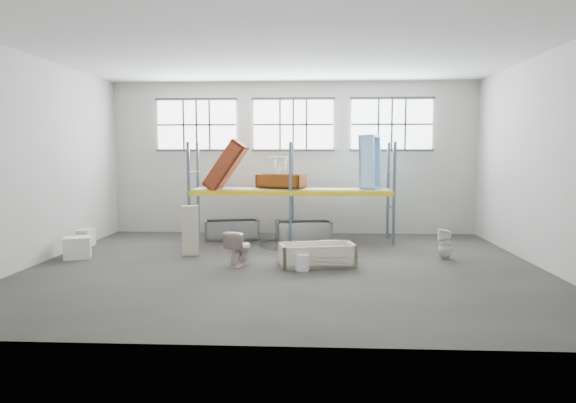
# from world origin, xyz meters

# --- Properties ---
(floor) EXTENTS (12.00, 10.00, 0.10)m
(floor) POSITION_xyz_m (0.00, 0.00, -0.05)
(floor) COLOR #433F39
(floor) RESTS_ON ground
(ceiling) EXTENTS (12.00, 10.00, 0.10)m
(ceiling) POSITION_xyz_m (0.00, 0.00, 5.05)
(ceiling) COLOR silver
(ceiling) RESTS_ON ground
(wall_back) EXTENTS (12.00, 0.10, 5.00)m
(wall_back) POSITION_xyz_m (0.00, 5.05, 2.50)
(wall_back) COLOR #ACAA9F
(wall_back) RESTS_ON ground
(wall_front) EXTENTS (12.00, 0.10, 5.00)m
(wall_front) POSITION_xyz_m (0.00, -5.05, 2.50)
(wall_front) COLOR #B3B1A6
(wall_front) RESTS_ON ground
(wall_left) EXTENTS (0.10, 10.00, 5.00)m
(wall_left) POSITION_xyz_m (-6.05, 0.00, 2.50)
(wall_left) COLOR beige
(wall_left) RESTS_ON ground
(wall_right) EXTENTS (0.10, 10.00, 5.00)m
(wall_right) POSITION_xyz_m (6.05, 0.00, 2.50)
(wall_right) COLOR #A5A399
(wall_right) RESTS_ON ground
(window_left) EXTENTS (2.60, 0.04, 1.60)m
(window_left) POSITION_xyz_m (-3.20, 4.94, 3.60)
(window_left) COLOR white
(window_left) RESTS_ON wall_back
(window_mid) EXTENTS (2.60, 0.04, 1.60)m
(window_mid) POSITION_xyz_m (0.00, 4.94, 3.60)
(window_mid) COLOR white
(window_mid) RESTS_ON wall_back
(window_right) EXTENTS (2.60, 0.04, 1.60)m
(window_right) POSITION_xyz_m (3.20, 4.94, 3.60)
(window_right) COLOR white
(window_right) RESTS_ON wall_back
(rack_upright_la) EXTENTS (0.08, 0.08, 3.00)m
(rack_upright_la) POSITION_xyz_m (-3.00, 2.90, 1.50)
(rack_upright_la) COLOR slate
(rack_upright_la) RESTS_ON floor
(rack_upright_lb) EXTENTS (0.08, 0.08, 3.00)m
(rack_upright_lb) POSITION_xyz_m (-3.00, 4.10, 1.50)
(rack_upright_lb) COLOR slate
(rack_upright_lb) RESTS_ON floor
(rack_upright_ma) EXTENTS (0.08, 0.08, 3.00)m
(rack_upright_ma) POSITION_xyz_m (0.00, 2.90, 1.50)
(rack_upright_ma) COLOR slate
(rack_upright_ma) RESTS_ON floor
(rack_upright_mb) EXTENTS (0.08, 0.08, 3.00)m
(rack_upright_mb) POSITION_xyz_m (0.00, 4.10, 1.50)
(rack_upright_mb) COLOR slate
(rack_upright_mb) RESTS_ON floor
(rack_upright_ra) EXTENTS (0.08, 0.08, 3.00)m
(rack_upright_ra) POSITION_xyz_m (3.00, 2.90, 1.50)
(rack_upright_ra) COLOR slate
(rack_upright_ra) RESTS_ON floor
(rack_upright_rb) EXTENTS (0.08, 0.08, 3.00)m
(rack_upright_rb) POSITION_xyz_m (3.00, 4.10, 1.50)
(rack_upright_rb) COLOR slate
(rack_upright_rb) RESTS_ON floor
(rack_beam_front) EXTENTS (6.00, 0.10, 0.14)m
(rack_beam_front) POSITION_xyz_m (0.00, 2.90, 1.50)
(rack_beam_front) COLOR yellow
(rack_beam_front) RESTS_ON floor
(rack_beam_back) EXTENTS (6.00, 0.10, 0.14)m
(rack_beam_back) POSITION_xyz_m (0.00, 4.10, 1.50)
(rack_beam_back) COLOR yellow
(rack_beam_back) RESTS_ON floor
(shelf_deck) EXTENTS (5.90, 1.10, 0.03)m
(shelf_deck) POSITION_xyz_m (0.00, 3.50, 1.58)
(shelf_deck) COLOR gray
(shelf_deck) RESTS_ON floor
(wet_patch) EXTENTS (1.80, 1.80, 0.00)m
(wet_patch) POSITION_xyz_m (0.00, 2.70, 0.00)
(wet_patch) COLOR black
(wet_patch) RESTS_ON floor
(bathtub_beige) EXTENTS (1.91, 1.19, 0.52)m
(bathtub_beige) POSITION_xyz_m (0.76, 0.13, 0.26)
(bathtub_beige) COLOR beige
(bathtub_beige) RESTS_ON floor
(cistern_spare) EXTENTS (0.48, 0.27, 0.43)m
(cistern_spare) POSITION_xyz_m (1.07, 0.72, 0.28)
(cistern_spare) COLOR silver
(cistern_spare) RESTS_ON bathtub_beige
(sink_in_tub) EXTENTS (0.51, 0.51, 0.17)m
(sink_in_tub) POSITION_xyz_m (0.42, 0.71, 0.16)
(sink_in_tub) COLOR beige
(sink_in_tub) RESTS_ON bathtub_beige
(toilet_beige) EXTENTS (0.69, 0.92, 0.84)m
(toilet_beige) POSITION_xyz_m (-1.11, 0.09, 0.42)
(toilet_beige) COLOR beige
(toilet_beige) RESTS_ON floor
(cistern_tall) EXTENTS (0.46, 0.34, 1.30)m
(cistern_tall) POSITION_xyz_m (-2.56, 1.24, 0.65)
(cistern_tall) COLOR beige
(cistern_tall) RESTS_ON floor
(toilet_white) EXTENTS (0.39, 0.38, 0.78)m
(toilet_white) POSITION_xyz_m (4.02, 1.05, 0.39)
(toilet_white) COLOR white
(toilet_white) RESTS_ON floor
(steel_tub_left) EXTENTS (1.77, 1.10, 0.60)m
(steel_tub_left) POSITION_xyz_m (-1.86, 3.61, 0.30)
(steel_tub_left) COLOR #939499
(steel_tub_left) RESTS_ON floor
(steel_tub_right) EXTENTS (1.77, 1.04, 0.61)m
(steel_tub_right) POSITION_xyz_m (0.38, 3.42, 0.30)
(steel_tub_right) COLOR #9EA1A5
(steel_tub_right) RESTS_ON floor
(rust_tub_flat) EXTENTS (1.57, 1.09, 0.40)m
(rust_tub_flat) POSITION_xyz_m (-0.32, 3.61, 1.82)
(rust_tub_flat) COLOR #904B0B
(rust_tub_flat) RESTS_ON shelf_deck
(rust_tub_tilted) EXTENTS (1.37, 0.87, 1.60)m
(rust_tub_tilted) POSITION_xyz_m (-1.95, 3.29, 2.29)
(rust_tub_tilted) COLOR #9A3F1D
(rust_tub_tilted) RESTS_ON shelf_deck
(sink_on_shelf) EXTENTS (0.70, 0.60, 0.53)m
(sink_on_shelf) POSITION_xyz_m (-0.38, 3.18, 2.09)
(sink_on_shelf) COLOR white
(sink_on_shelf) RESTS_ON rust_tub_flat
(blue_tub_upright) EXTENTS (0.77, 0.90, 1.64)m
(blue_tub_upright) POSITION_xyz_m (2.37, 3.58, 2.40)
(blue_tub_upright) COLOR #8ABDEA
(blue_tub_upright) RESTS_ON shelf_deck
(bucket) EXTENTS (0.32, 0.32, 0.37)m
(bucket) POSITION_xyz_m (0.43, -0.41, 0.18)
(bucket) COLOR white
(bucket) RESTS_ON floor
(carton_near) EXTENTS (0.79, 0.74, 0.55)m
(carton_near) POSITION_xyz_m (-5.35, 0.65, 0.27)
(carton_near) COLOR white
(carton_near) RESTS_ON floor
(carton_far) EXTENTS (0.62, 0.62, 0.50)m
(carton_far) POSITION_xyz_m (-5.99, 2.26, 0.25)
(carton_far) COLOR silver
(carton_far) RESTS_ON floor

